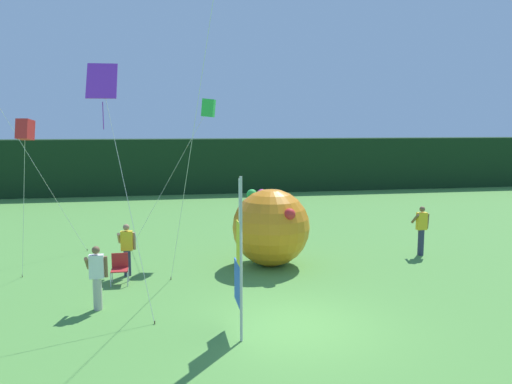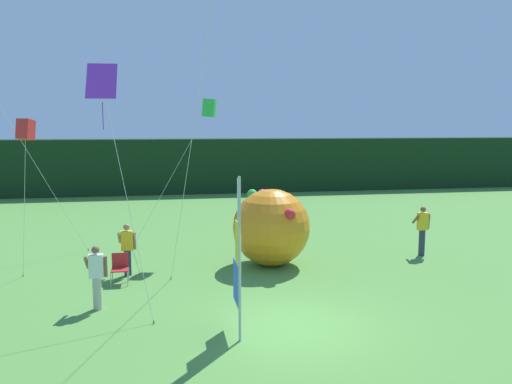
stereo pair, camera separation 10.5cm
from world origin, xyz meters
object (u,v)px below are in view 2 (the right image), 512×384
(person_far_left, at_px, (97,276))
(inflatable_balloon, at_px, (271,227))
(person_mid_field, at_px, (422,229))
(kite_purple_diamond_2, at_px, (103,88))
(kite_green_box_3, at_px, (209,109))
(banner_flag, at_px, (238,260))
(person_near_banner, at_px, (127,248))
(folding_chair, at_px, (120,266))
(kite_red_box_0, at_px, (26,130))

(person_far_left, bearing_deg, inflatable_balloon, 32.07)
(person_mid_field, bearing_deg, kite_purple_diamond_2, -163.96)
(person_mid_field, xyz_separation_m, kite_green_box_3, (-7.45, 2.21, 4.33))
(banner_flag, height_order, person_near_banner, banner_flag)
(person_mid_field, bearing_deg, folding_chair, -172.19)
(folding_chair, distance_m, kite_green_box_3, 6.72)
(person_far_left, height_order, kite_purple_diamond_2, kite_purple_diamond_2)
(kite_purple_diamond_2, bearing_deg, inflatable_balloon, 28.90)
(banner_flag, bearing_deg, kite_red_box_0, 139.75)
(kite_green_box_3, bearing_deg, person_near_banner, -134.61)
(person_far_left, relative_size, folding_chair, 1.86)
(banner_flag, relative_size, kite_purple_diamond_2, 0.58)
(person_near_banner, bearing_deg, banner_flag, -61.87)
(banner_flag, bearing_deg, folding_chair, 123.65)
(banner_flag, distance_m, kite_green_box_3, 8.80)
(person_mid_field, relative_size, inflatable_balloon, 0.69)
(banner_flag, height_order, folding_chair, banner_flag)
(inflatable_balloon, xyz_separation_m, kite_green_box_3, (-1.83, 2.52, 3.99))
(folding_chair, bearing_deg, kite_purple_diamond_2, -93.70)
(kite_red_box_0, distance_m, kite_purple_diamond_2, 3.13)
(inflatable_balloon, bearing_deg, banner_flag, -109.06)
(inflatable_balloon, height_order, folding_chair, inflatable_balloon)
(folding_chair, relative_size, kite_purple_diamond_2, 0.14)
(person_mid_field, height_order, person_far_left, person_mid_field)
(person_mid_field, bearing_deg, inflatable_balloon, -176.85)
(inflatable_balloon, relative_size, kite_green_box_3, 0.46)
(person_near_banner, relative_size, kite_red_box_0, 0.34)
(person_mid_field, xyz_separation_m, folding_chair, (-10.47, -1.44, -0.45))
(person_far_left, bearing_deg, folding_chair, 79.94)
(banner_flag, height_order, inflatable_balloon, banner_flag)
(banner_flag, bearing_deg, inflatable_balloon, 70.94)
(folding_chair, bearing_deg, banner_flag, -56.35)
(kite_red_box_0, height_order, kite_green_box_3, kite_green_box_3)
(person_mid_field, xyz_separation_m, kite_red_box_0, (-12.93, -1.28, 3.58))
(folding_chair, bearing_deg, kite_green_box_3, 50.39)
(banner_flag, relative_size, kite_green_box_3, 0.64)
(person_mid_field, height_order, inflatable_balloon, inflatable_balloon)
(banner_flag, relative_size, person_far_left, 2.18)
(person_mid_field, distance_m, kite_green_box_3, 8.90)
(inflatable_balloon, distance_m, kite_green_box_3, 5.06)
(person_near_banner, distance_m, kite_purple_diamond_2, 5.30)
(banner_flag, bearing_deg, person_far_left, 145.72)
(person_near_banner, bearing_deg, person_mid_field, 3.76)
(folding_chair, relative_size, kite_red_box_0, 0.18)
(person_near_banner, bearing_deg, person_far_left, -100.75)
(kite_green_box_3, bearing_deg, person_mid_field, -16.50)
(person_near_banner, height_order, person_far_left, person_far_left)
(person_near_banner, distance_m, kite_green_box_3, 5.99)
(person_near_banner, relative_size, person_far_left, 0.99)
(person_mid_field, xyz_separation_m, person_far_left, (-10.85, -3.58, -0.08))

